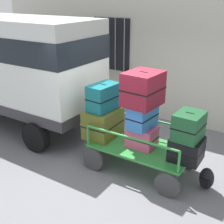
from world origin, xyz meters
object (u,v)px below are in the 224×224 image
at_px(suitcase_left_bottom, 103,123).
at_px(suitcase_midleft_bottom, 142,137).
at_px(suitcase_center_bottom, 186,149).
at_px(suitcase_left_middle, 103,97).
at_px(suitcase_midleft_top, 143,89).
at_px(luggage_cart, 141,152).
at_px(suitcase_center_middle, 189,126).
at_px(van, 17,62).
at_px(backpack, 206,179).
at_px(suitcase_midleft_middle, 142,116).

relative_size(suitcase_left_bottom, suitcase_midleft_bottom, 1.40).
relative_size(suitcase_left_bottom, suitcase_center_bottom, 1.40).
bearing_deg(suitcase_left_middle, suitcase_midleft_top, -2.95).
bearing_deg(luggage_cart, suitcase_center_middle, -0.43).
xyz_separation_m(luggage_cart, suitcase_midleft_bottom, (-0.00, 0.02, 0.33)).
bearing_deg(suitcase_left_bottom, suitcase_midleft_top, -1.17).
relative_size(van, suitcase_midleft_top, 5.95).
relative_size(suitcase_midleft_top, suitcase_center_bottom, 1.34).
bearing_deg(suitcase_midleft_bottom, suitcase_center_bottom, -1.09).
relative_size(suitcase_midleft_top, backpack, 1.74).
xyz_separation_m(luggage_cart, backpack, (1.33, 0.06, -0.20)).
relative_size(suitcase_midleft_top, suitcase_center_middle, 1.27).
bearing_deg(van, luggage_cart, -4.80).
xyz_separation_m(suitcase_midleft_top, backpack, (1.33, 0.08, -1.53)).
relative_size(luggage_cart, backpack, 4.78).
height_order(suitcase_left_bottom, backpack, suitcase_left_bottom).
relative_size(suitcase_midleft_middle, suitcase_midleft_top, 0.84).
bearing_deg(backpack, suitcase_left_bottom, -178.38).
xyz_separation_m(suitcase_left_bottom, suitcase_midleft_bottom, (0.92, 0.02, -0.09)).
relative_size(suitcase_midleft_bottom, suitcase_center_middle, 0.95).
xyz_separation_m(suitcase_midleft_bottom, backpack, (1.33, 0.04, -0.52)).
bearing_deg(suitcase_left_bottom, suitcase_left_middle, 90.00).
distance_m(van, suitcase_center_bottom, 4.87).
height_order(suitcase_left_bottom, suitcase_left_middle, suitcase_left_middle).
height_order(suitcase_midleft_middle, backpack, suitcase_midleft_middle).
xyz_separation_m(van, backpack, (5.16, -0.26, -1.53)).
distance_m(suitcase_left_bottom, suitcase_center_middle, 1.89).
bearing_deg(suitcase_center_bottom, suitcase_left_bottom, -179.91).
relative_size(van, suitcase_left_bottom, 5.66).
relative_size(luggage_cart, suitcase_center_middle, 3.49).
xyz_separation_m(van, luggage_cart, (3.83, -0.32, -1.34)).
relative_size(van, luggage_cart, 2.17).
bearing_deg(suitcase_midleft_bottom, suitcase_midleft_middle, -90.00).
height_order(suitcase_midleft_top, backpack, suitcase_midleft_top).
distance_m(suitcase_left_middle, suitcase_midleft_bottom, 1.14).
bearing_deg(suitcase_midleft_middle, suitcase_center_middle, -0.92).
height_order(van, suitcase_center_middle, van).
xyz_separation_m(suitcase_left_bottom, suitcase_midleft_middle, (0.92, 0.01, 0.37)).
relative_size(suitcase_left_middle, suitcase_center_middle, 1.20).
bearing_deg(backpack, suitcase_midleft_top, -176.45).
bearing_deg(suitcase_midleft_middle, suitcase_midleft_top, -90.00).
relative_size(suitcase_center_bottom, backpack, 1.30).
bearing_deg(suitcase_left_middle, suitcase_center_bottom, -0.80).
relative_size(suitcase_left_middle, suitcase_midleft_bottom, 1.26).
distance_m(luggage_cart, suitcase_midleft_middle, 0.78).
distance_m(suitcase_left_bottom, suitcase_midleft_bottom, 0.93).
distance_m(suitcase_midleft_middle, backpack, 1.65).
height_order(suitcase_midleft_middle, suitcase_center_bottom, suitcase_midleft_middle).
relative_size(suitcase_left_bottom, suitcase_left_middle, 1.11).
height_order(van, suitcase_left_bottom, van).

